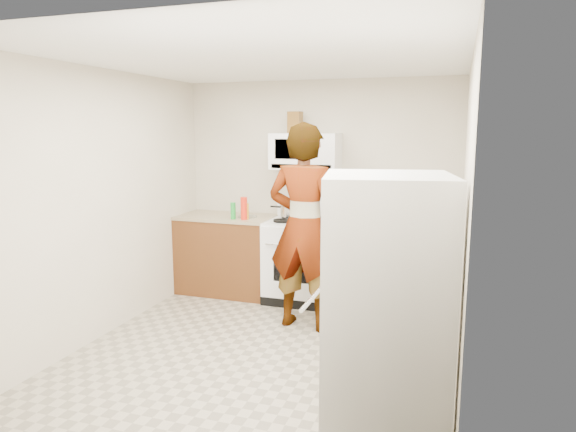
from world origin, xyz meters
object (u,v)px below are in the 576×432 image
at_px(gas_range, 302,259).
at_px(fridge, 384,320).
at_px(kettle, 378,213).
at_px(microwave, 306,151).
at_px(saucepan, 290,211).
at_px(person, 304,227).

distance_m(gas_range, fridge, 2.90).
relative_size(gas_range, kettle, 6.77).
relative_size(microwave, saucepan, 3.42).
bearing_deg(fridge, microwave, 104.66).
bearing_deg(fridge, gas_range, 105.75).
bearing_deg(saucepan, kettle, 6.14).
bearing_deg(saucepan, person, -63.96).
xyz_separation_m(kettle, saucepan, (-0.99, -0.11, -0.00)).
bearing_deg(microwave, kettle, 6.33).
height_order(kettle, saucepan, kettle).
xyz_separation_m(gas_range, saucepan, (-0.18, 0.11, 0.53)).
xyz_separation_m(gas_range, microwave, (0.00, 0.13, 1.21)).
distance_m(microwave, kettle, 1.07).
height_order(microwave, kettle, microwave).
relative_size(kettle, saucepan, 0.75).
relative_size(fridge, saucepan, 7.66).
relative_size(person, fridge, 1.18).
relative_size(gas_range, fridge, 0.66).
xyz_separation_m(fridge, kettle, (-0.46, 2.80, 0.17)).
distance_m(fridge, kettle, 2.84).
xyz_separation_m(fridge, saucepan, (-1.45, 2.69, 0.16)).
bearing_deg(microwave, fridge, -64.76).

